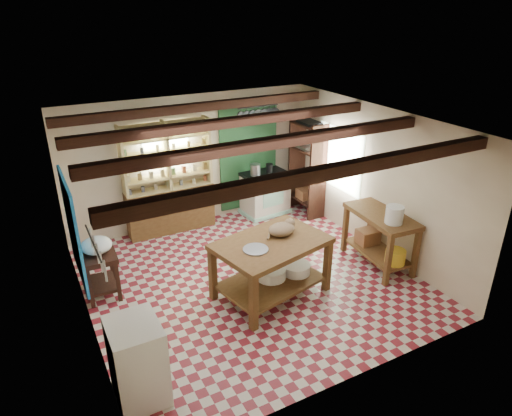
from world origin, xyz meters
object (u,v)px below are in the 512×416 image
white_cabinet (137,361)px  right_counter (379,239)px  stove (265,193)px  cat (282,229)px  work_table (271,268)px  prep_table (101,273)px

white_cabinet → right_counter: 4.51m
white_cabinet → right_counter: (4.40, 0.97, -0.02)m
stove → cat: bearing=-119.0°
white_cabinet → cat: bearing=24.2°
work_table → stove: (1.38, 2.66, -0.01)m
white_cabinet → right_counter: white_cabinet is taller
work_table → cat: (0.23, 0.10, 0.56)m
work_table → prep_table: bearing=139.3°
prep_table → cat: cat is taller
right_counter → cat: bearing=179.2°
work_table → right_counter: size_ratio=1.23×
work_table → white_cabinet: white_cabinet is taller
prep_table → stove: bearing=23.9°
stove → white_cabinet: (-3.70, -3.71, 0.04)m
white_cabinet → cat: cat is taller
right_counter → white_cabinet: bearing=-162.9°
prep_table → white_cabinet: white_cabinet is taller
work_table → prep_table: 2.62m
work_table → cat: bearing=11.3°
right_counter → cat: 1.93m
stove → work_table: bearing=-122.3°
work_table → right_counter: bearing=-14.4°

